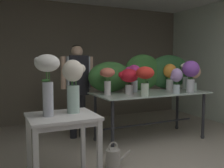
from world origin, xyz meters
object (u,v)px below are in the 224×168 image
object	(u,v)px
vase_ivory_peonies	(186,73)
vase_sunset_tulips	(170,74)
vase_coral_roses	(107,77)
vase_lilac_dahlias	(177,79)
display_table_glass	(150,100)
side_table_white	(62,125)
vase_crimson_stock	(129,77)
vase_cream_lisianthus_tall	(73,81)
florist	(77,81)
vase_violet_hydrangea	(191,72)
vase_peach_ranunculus	(193,75)
watering_can	(113,158)
vase_scarlet_freesia	(145,76)
vase_magenta_snapdragons	(134,75)
vase_white_roses_tall	(48,75)

from	to	relation	value
vase_ivory_peonies	vase_sunset_tulips	bearing A→B (deg)	179.63
vase_coral_roses	vase_lilac_dahlias	bearing A→B (deg)	-17.20
display_table_glass	side_table_white	distance (m)	1.96
vase_crimson_stock	vase_lilac_dahlias	distance (m)	0.77
side_table_white	vase_cream_lisianthus_tall	bearing A→B (deg)	23.67
florist	vase_violet_hydrangea	xyz separation A→B (m)	(1.68, -0.95, 0.16)
display_table_glass	vase_peach_ranunculus	bearing A→B (deg)	-8.76
display_table_glass	vase_coral_roses	xyz separation A→B (m)	(-0.80, -0.00, 0.40)
florist	vase_peach_ranunculus	distance (m)	2.06
side_table_white	display_table_glass	bearing A→B (deg)	27.55
side_table_white	vase_cream_lisianthus_tall	xyz separation A→B (m)	(0.15, 0.06, 0.46)
side_table_white	vase_crimson_stock	distance (m)	1.60
vase_violet_hydrangea	vase_ivory_peonies	world-z (taller)	vase_violet_hydrangea
side_table_white	watering_can	bearing A→B (deg)	12.26
vase_scarlet_freesia	vase_lilac_dahlias	size ratio (longest dim) A/B	1.08
display_table_glass	watering_can	size ratio (longest dim) A/B	5.51
display_table_glass	vase_magenta_snapdragons	size ratio (longest dim) A/B	4.19
vase_lilac_dahlias	watering_can	distance (m)	1.68
vase_crimson_stock	vase_white_roses_tall	size ratio (longest dim) A/B	0.63
vase_magenta_snapdragons	vase_white_roses_tall	size ratio (longest dim) A/B	0.72
vase_white_roses_tall	florist	bearing A→B (deg)	62.72
side_table_white	watering_can	size ratio (longest dim) A/B	2.21
florist	watering_can	world-z (taller)	florist
vase_sunset_tulips	watering_can	world-z (taller)	vase_sunset_tulips
vase_peach_ranunculus	vase_crimson_stock	bearing A→B (deg)	176.83
vase_violet_hydrangea	watering_can	world-z (taller)	vase_violet_hydrangea
display_table_glass	vase_violet_hydrangea	world-z (taller)	vase_violet_hydrangea
side_table_white	florist	world-z (taller)	florist
vase_scarlet_freesia	vase_coral_roses	distance (m)	0.58
vase_cream_lisianthus_tall	vase_crimson_stock	bearing A→B (deg)	34.45
florist	watering_can	distance (m)	1.66
watering_can	florist	bearing A→B (deg)	90.84
vase_magenta_snapdragons	florist	bearing A→B (deg)	148.69
side_table_white	vase_magenta_snapdragons	distance (m)	1.88
vase_magenta_snapdragons	vase_peach_ranunculus	size ratio (longest dim) A/B	1.01
vase_magenta_snapdragons	vase_lilac_dahlias	bearing A→B (deg)	-42.57
vase_ivory_peonies	side_table_white	bearing A→B (deg)	-158.27
vase_sunset_tulips	vase_scarlet_freesia	size ratio (longest dim) A/B	1.06
vase_scarlet_freesia	vase_coral_roses	size ratio (longest dim) A/B	1.05
side_table_white	vase_coral_roses	distance (m)	1.37
vase_coral_roses	vase_white_roses_tall	size ratio (longest dim) A/B	0.66
vase_crimson_stock	watering_can	size ratio (longest dim) A/B	1.15
vase_sunset_tulips	vase_lilac_dahlias	size ratio (longest dim) A/B	1.15
display_table_glass	vase_scarlet_freesia	xyz separation A→B (m)	(-0.34, -0.35, 0.42)
vase_violet_hydrangea	vase_peach_ranunculus	world-z (taller)	vase_violet_hydrangea
side_table_white	vase_scarlet_freesia	xyz separation A→B (m)	(1.40, 0.56, 0.45)
florist	vase_violet_hydrangea	distance (m)	1.93
vase_magenta_snapdragons	vase_scarlet_freesia	bearing A→B (deg)	-100.78
vase_white_roses_tall	vase_cream_lisianthus_tall	xyz separation A→B (m)	(0.29, 0.06, -0.08)
vase_magenta_snapdragons	watering_can	bearing A→B (deg)	-132.02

